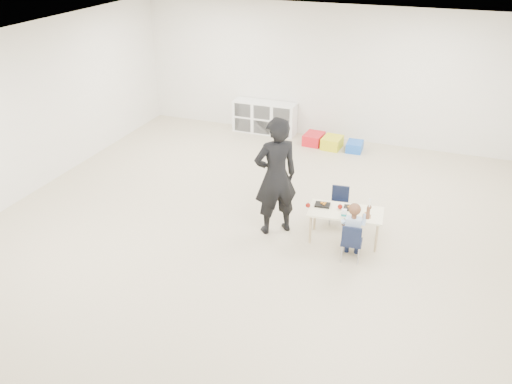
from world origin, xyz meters
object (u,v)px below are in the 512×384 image
at_px(child, 353,231).
at_px(adult, 276,177).
at_px(chair_near, 352,241).
at_px(cubby_shelf, 265,117).
at_px(table, 345,225).

bearing_deg(child, adult, 157.69).
bearing_deg(chair_near, adult, 157.69).
height_order(chair_near, cubby_shelf, cubby_shelf).
height_order(table, cubby_shelf, cubby_shelf).
distance_m(chair_near, child, 0.17).
bearing_deg(chair_near, table, 107.10).
relative_size(table, child, 1.21).
bearing_deg(child, cubby_shelf, 117.54).
relative_size(chair_near, adult, 0.32).
xyz_separation_m(table, child, (0.20, -0.47, 0.21)).
height_order(child, adult, adult).
bearing_deg(child, chair_near, 0.00).
distance_m(child, cubby_shelf, 5.19).
height_order(chair_near, adult, adult).
bearing_deg(table, child, -72.90).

